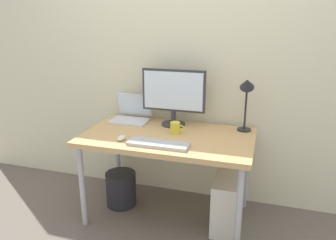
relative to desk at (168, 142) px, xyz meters
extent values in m
plane|color=#665B51|center=(0.00, 0.00, -0.65)|extent=(6.00, 6.00, 0.00)
cube|color=beige|center=(0.00, 0.44, 0.65)|extent=(4.40, 0.04, 2.60)
cube|color=tan|center=(0.00, 0.00, 0.04)|extent=(1.31, 0.76, 0.04)
cylinder|color=#B2B2B7|center=(-0.60, -0.32, -0.31)|extent=(0.04, 0.04, 0.67)
cylinder|color=#B2B2B7|center=(0.60, -0.32, -0.31)|extent=(0.04, 0.04, 0.67)
cylinder|color=#B2B2B7|center=(-0.60, 0.32, -0.31)|extent=(0.04, 0.04, 0.67)
cylinder|color=#B2B2B7|center=(0.60, 0.32, -0.31)|extent=(0.04, 0.04, 0.67)
cylinder|color=#333338|center=(-0.03, 0.25, 0.07)|extent=(0.20, 0.20, 0.01)
cylinder|color=#333338|center=(-0.03, 0.25, 0.13)|extent=(0.04, 0.04, 0.11)
cube|color=#333338|center=(-0.03, 0.25, 0.36)|extent=(0.53, 0.03, 0.35)
cube|color=white|center=(-0.03, 0.23, 0.36)|extent=(0.50, 0.01, 0.31)
cube|color=silver|center=(-0.42, 0.21, 0.07)|extent=(0.32, 0.22, 0.02)
cube|color=silver|center=(-0.42, 0.34, 0.18)|extent=(0.32, 0.06, 0.21)
cube|color=white|center=(-0.42, 0.33, 0.19)|extent=(0.30, 0.04, 0.18)
cylinder|color=#232328|center=(0.56, 0.28, 0.07)|extent=(0.11, 0.11, 0.01)
cylinder|color=#232328|center=(0.56, 0.28, 0.25)|extent=(0.02, 0.02, 0.35)
cone|color=#232328|center=(0.56, 0.24, 0.45)|extent=(0.11, 0.14, 0.13)
cube|color=#B2B2B7|center=(0.00, -0.24, 0.07)|extent=(0.44, 0.14, 0.02)
ellipsoid|color=silver|center=(-0.30, -0.21, 0.08)|extent=(0.06, 0.09, 0.03)
cylinder|color=yellow|center=(0.05, 0.04, 0.11)|extent=(0.08, 0.08, 0.09)
torus|color=yellow|center=(0.10, 0.04, 0.11)|extent=(0.05, 0.01, 0.05)
cube|color=silver|center=(0.48, -0.04, -0.44)|extent=(0.18, 0.36, 0.42)
cylinder|color=#232328|center=(-0.44, 0.04, -0.50)|extent=(0.26, 0.26, 0.30)
camera|label=1|loc=(0.70, -2.30, 0.93)|focal=35.23mm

